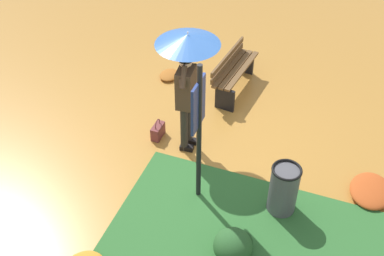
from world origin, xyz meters
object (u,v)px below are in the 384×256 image
(info_sign_post, at_px, (198,121))
(park_bench, at_px, (234,71))
(trash_bin, at_px, (283,190))
(person_with_umbrella, at_px, (187,63))
(handbag, at_px, (158,131))

(info_sign_post, height_order, park_bench, info_sign_post)
(info_sign_post, distance_m, trash_bin, 1.59)
(person_with_umbrella, distance_m, handbag, 1.52)
(info_sign_post, relative_size, handbag, 6.22)
(person_with_umbrella, bearing_deg, trash_bin, -116.53)
(handbag, xyz_separation_m, park_bench, (1.75, -0.77, 0.28))
(info_sign_post, bearing_deg, person_with_umbrella, 28.34)
(park_bench, relative_size, trash_bin, 1.68)
(info_sign_post, height_order, handbag, info_sign_post)
(info_sign_post, xyz_separation_m, handbag, (1.00, 1.08, -1.32))
(trash_bin, bearing_deg, park_bench, 30.24)
(park_bench, xyz_separation_m, trash_bin, (-2.59, -1.51, 0.02))
(trash_bin, bearing_deg, info_sign_post, 97.85)
(person_with_umbrella, bearing_deg, info_sign_post, -151.66)
(info_sign_post, bearing_deg, handbag, 47.09)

